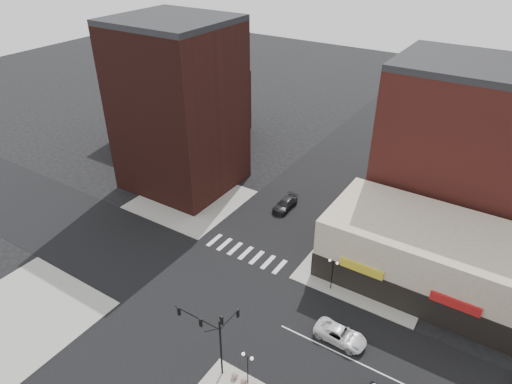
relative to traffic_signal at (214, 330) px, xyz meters
The scene contains 15 objects.
ground 11.76m from the traffic_signal, 132.74° to the left, with size 240.00×240.00×0.00m, color black.
road_ew 11.76m from the traffic_signal, 132.74° to the left, with size 200.00×14.00×0.02m, color black.
road_ns 11.76m from the traffic_signal, 132.74° to the left, with size 14.00×200.00×0.02m, color black.
sidewalk_nw 31.55m from the traffic_signal, 134.23° to the left, with size 15.00×15.00×0.12m, color gray.
sidewalk_ne 23.99m from the traffic_signal, 71.98° to the left, with size 15.00×15.00×0.12m, color gray.
sidewalk_sw 23.26m from the traffic_signal, 162.94° to the right, with size 15.00×15.00×0.12m, color gray.
building_nw 37.93m from the traffic_signal, 134.90° to the left, with size 16.00×15.00×25.00m, color #361511.
building_nw_low 57.36m from the traffic_signal, 133.17° to the left, with size 20.00×18.00×12.00m, color #361511.
building_ne_midrise 39.60m from the traffic_signal, 72.51° to the left, with size 18.00×15.00×22.00m, color maroon.
building_ne_row 26.71m from the traffic_signal, 58.92° to the left, with size 24.20×12.20×8.00m.
traffic_signal is the anchor object (origin of this frame).
street_lamp_se_a 4.12m from the traffic_signal, ahead, with size 1.22×0.32×4.16m.
street_lamp_ne 16.62m from the traffic_signal, 73.25° to the left, with size 1.22×0.32×4.16m.
white_suv 13.54m from the traffic_signal, 47.25° to the left, with size 2.50×5.41×1.50m, color silver.
dark_sedan_north 29.56m from the traffic_signal, 106.49° to the left, with size 2.10×5.17×1.50m, color black.
Camera 1 is at (26.22, -30.32, 37.27)m, focal length 32.00 mm.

